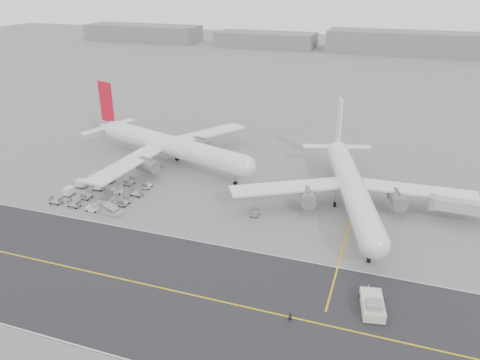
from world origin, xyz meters
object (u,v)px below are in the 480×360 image
(airliner_a, at_px, (168,145))
(jet_bridge, at_px, (467,208))
(ground_crew_a, at_px, (290,317))
(pushback_tug, at_px, (373,305))
(airliner_b, at_px, (351,185))

(airliner_a, xyz_separation_m, jet_bridge, (74.00, -10.28, -1.83))
(airliner_a, xyz_separation_m, ground_crew_a, (46.61, -51.45, -4.84))
(airliner_a, bearing_deg, ground_crew_a, -120.23)
(jet_bridge, bearing_deg, airliner_a, 174.23)
(pushback_tug, bearing_deg, jet_bridge, 54.60)
(pushback_tug, height_order, jet_bridge, jet_bridge)
(jet_bridge, distance_m, ground_crew_a, 49.54)
(airliner_a, relative_size, airliner_b, 1.04)
(jet_bridge, xyz_separation_m, ground_crew_a, (-27.39, -41.17, -3.01))
(airliner_b, relative_size, pushback_tug, 5.75)
(airliner_b, xyz_separation_m, jet_bridge, (23.70, -0.30, -1.59))
(ground_crew_a, bearing_deg, jet_bridge, 57.95)
(airliner_b, height_order, ground_crew_a, airliner_b)
(airliner_a, relative_size, pushback_tug, 5.97)
(airliner_b, xyz_separation_m, pushback_tug, (7.84, -34.69, -4.40))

